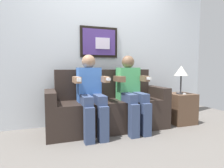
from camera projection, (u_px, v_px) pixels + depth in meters
ground_plane at (116, 136)px, 2.57m from camera, size 5.45×5.45×0.00m
back_wall_assembly at (100, 45)px, 3.18m from camera, size 4.20×0.10×2.60m
couch at (108, 109)px, 2.85m from camera, size 1.80×0.58×0.90m
person_on_left at (91, 91)px, 2.57m from camera, size 0.46×0.56×1.11m
person_on_right at (131, 90)px, 2.77m from camera, size 0.46×0.56×1.11m
side_table_right at (180, 108)px, 3.18m from camera, size 0.40×0.40×0.50m
table_lamp at (181, 72)px, 3.07m from camera, size 0.22×0.22×0.46m
spare_remote_on_table at (183, 94)px, 3.06m from camera, size 0.04×0.13×0.02m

